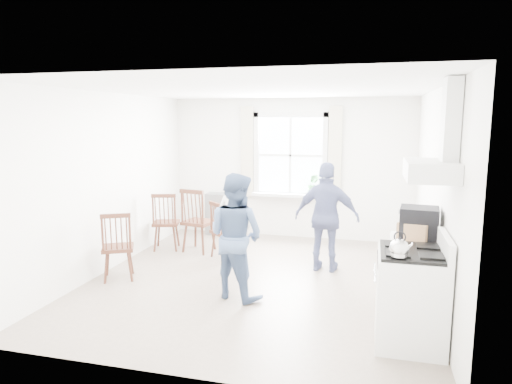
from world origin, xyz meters
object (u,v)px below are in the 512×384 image
gas_stove (411,296)px  person_left (234,225)px  windsor_chair_c (117,239)px  low_cabinet (413,277)px  person_right (327,217)px  windsor_chair_a (165,216)px  stereo_stack (419,223)px  windsor_chair_b (195,214)px  person_mid (236,236)px

gas_stove → person_left: bearing=145.5°
windsor_chair_c → low_cabinet: bearing=-2.0°
gas_stove → person_left: size_ratio=0.79×
person_right → windsor_chair_a: bearing=-2.9°
low_cabinet → person_right: 1.75m
gas_stove → windsor_chair_c: bearing=167.5°
stereo_stack → person_right: size_ratio=0.27×
stereo_stack → windsor_chair_a: 4.26m
gas_stove → stereo_stack: 0.90m
windsor_chair_c → person_left: (1.44, 0.76, 0.12)m
gas_stove → low_cabinet: 0.70m
windsor_chair_b → windsor_chair_c: 1.62m
person_left → low_cabinet: bearing=173.5°
person_left → person_right: bearing=-148.0°
windsor_chair_b → person_left: (0.93, -0.78, 0.04)m
person_right → person_mid: bearing=56.8°
gas_stove → stereo_stack: (0.10, 0.67, 0.60)m
gas_stove → person_mid: (-2.03, 0.72, 0.30)m
gas_stove → windsor_chair_b: gas_stove is taller
low_cabinet → stereo_stack: bearing=-46.4°
low_cabinet → windsor_chair_c: bearing=178.0°
windsor_chair_b → person_right: person_right is taller
windsor_chair_a → windsor_chair_b: bearing=1.5°
low_cabinet → stereo_stack: (0.03, -0.03, 0.63)m
person_left → gas_stove: bearing=159.5°
stereo_stack → person_mid: (-2.13, 0.06, -0.29)m
person_mid → windsor_chair_a: bearing=-21.5°
windsor_chair_c → gas_stove: bearing=-12.5°
windsor_chair_c → person_right: 2.97m
person_right → person_left: bearing=22.4°
person_mid → person_right: (0.99, 1.29, 0.02)m
stereo_stack → windsor_chair_a: bearing=156.4°
person_right → low_cabinet: bearing=134.6°
windsor_chair_b → person_right: bearing=-9.4°
low_cabinet → person_right: bearing=130.2°
windsor_chair_a → person_mid: person_mid is taller
low_cabinet → person_left: person_left is taller
windsor_chair_a → person_mid: size_ratio=0.64×
gas_stove → windsor_chair_c: 3.86m
gas_stove → windsor_chair_a: gas_stove is taller
stereo_stack → person_mid: person_mid is taller
windsor_chair_a → person_right: (2.74, -0.35, 0.19)m
gas_stove → person_right: bearing=117.3°
low_cabinet → person_mid: bearing=179.4°
person_mid → person_right: bearing=-106.1°
windsor_chair_a → low_cabinet: bearing=-23.3°
gas_stove → windsor_chair_c: (-3.76, 0.84, 0.11)m
stereo_stack → windsor_chair_c: (-3.86, 0.17, -0.48)m
gas_stove → low_cabinet: bearing=84.3°
person_mid → person_right: size_ratio=0.98×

